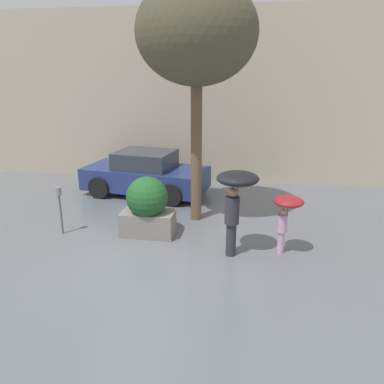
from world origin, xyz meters
TOP-DOWN VIEW (x-y plane):
  - ground_plane at (0.00, 0.00)m, footprint 40.00×40.00m
  - building_facade at (0.00, 6.50)m, footprint 18.00×0.30m
  - planter_box at (-0.31, 1.24)m, footprint 1.29×1.01m
  - person_adult at (1.84, 0.54)m, footprint 0.90×0.90m
  - person_child at (2.93, 0.73)m, footprint 0.65×0.65m
  - parked_car_near at (-1.26, 4.48)m, footprint 4.19×2.48m
  - street_tree at (0.71, 2.50)m, footprint 2.94×2.94m
  - parking_meter at (-2.44, 0.98)m, footprint 0.14×0.14m

SIDE VIEW (x-z plane):
  - ground_plane at x=0.00m, z-range 0.00..0.00m
  - parked_car_near at x=-1.26m, z-range -0.05..1.37m
  - planter_box at x=-0.31m, z-range 0.01..1.49m
  - parking_meter at x=-2.44m, z-range 0.27..1.48m
  - person_child at x=2.93m, z-range 0.39..1.72m
  - person_adult at x=1.84m, z-range 0.52..2.39m
  - building_facade at x=0.00m, z-range 0.00..6.00m
  - street_tree at x=0.71m, z-range 1.71..7.72m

